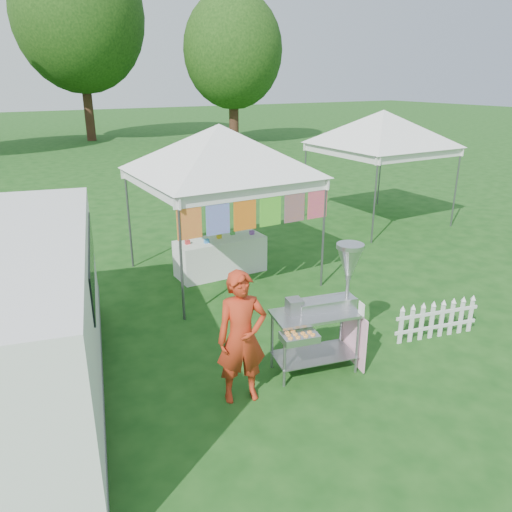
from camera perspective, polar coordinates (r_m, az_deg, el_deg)
ground at (r=7.51m, az=8.38°, el=-10.94°), size 120.00×120.00×0.00m
canopy_main at (r=9.46m, az=-4.25°, el=14.76°), size 4.24×4.24×3.45m
canopy_right at (r=13.89m, az=14.41°, el=15.85°), size 4.24×4.24×3.45m
tree_mid at (r=33.90m, az=-19.64°, el=24.43°), size 7.60×7.60×11.52m
tree_right at (r=30.49m, az=-2.66°, el=22.39°), size 5.60×5.60×8.42m
donut_cart at (r=6.68m, az=8.38°, el=-4.96°), size 1.39×0.87×1.77m
vendor at (r=6.09m, az=-1.65°, el=-9.30°), size 0.70×0.55×1.70m
cargo_van at (r=6.64m, az=-26.76°, el=-6.13°), size 3.13×5.46×2.14m
picket_fence at (r=8.20m, az=19.94°, el=-6.95°), size 1.41×0.33×0.56m
display_table at (r=10.17m, az=-4.07°, el=-0.01°), size 1.80×0.70×0.74m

